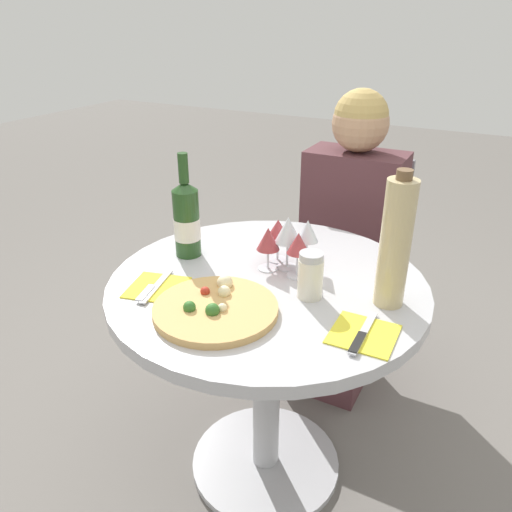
{
  "coord_description": "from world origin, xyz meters",
  "views": [
    {
      "loc": [
        0.55,
        -1.11,
        1.41
      ],
      "look_at": [
        -0.01,
        -0.06,
        0.83
      ],
      "focal_mm": 35.0,
      "sensor_mm": 36.0,
      "label": 1
    }
  ],
  "objects_px": {
    "pizza_large": "(216,308)",
    "tall_carafe": "(395,244)",
    "wine_bottle": "(187,219)",
    "seated_diner": "(344,255)",
    "chair_behind_diner": "(352,267)",
    "dining_table": "(267,329)"
  },
  "relations": [
    {
      "from": "seated_diner",
      "to": "pizza_large",
      "type": "bearing_deg",
      "value": 85.44
    },
    {
      "from": "pizza_large",
      "to": "wine_bottle",
      "type": "height_order",
      "value": "wine_bottle"
    },
    {
      "from": "dining_table",
      "to": "tall_carafe",
      "type": "bearing_deg",
      "value": 6.32
    },
    {
      "from": "chair_behind_diner",
      "to": "pizza_large",
      "type": "height_order",
      "value": "chair_behind_diner"
    },
    {
      "from": "pizza_large",
      "to": "wine_bottle",
      "type": "distance_m",
      "value": 0.37
    },
    {
      "from": "seated_diner",
      "to": "tall_carafe",
      "type": "distance_m",
      "value": 0.76
    },
    {
      "from": "wine_bottle",
      "to": "pizza_large",
      "type": "bearing_deg",
      "value": -44.18
    },
    {
      "from": "chair_behind_diner",
      "to": "wine_bottle",
      "type": "xyz_separation_m",
      "value": [
        -0.32,
        -0.73,
        0.42
      ]
    },
    {
      "from": "dining_table",
      "to": "chair_behind_diner",
      "type": "relative_size",
      "value": 1.01
    },
    {
      "from": "seated_diner",
      "to": "wine_bottle",
      "type": "bearing_deg",
      "value": 61.82
    },
    {
      "from": "pizza_large",
      "to": "tall_carafe",
      "type": "bearing_deg",
      "value": 33.49
    },
    {
      "from": "seated_diner",
      "to": "dining_table",
      "type": "bearing_deg",
      "value": 87.69
    },
    {
      "from": "pizza_large",
      "to": "seated_diner",
      "type": "bearing_deg",
      "value": 85.44
    },
    {
      "from": "dining_table",
      "to": "pizza_large",
      "type": "height_order",
      "value": "pizza_large"
    },
    {
      "from": "wine_bottle",
      "to": "tall_carafe",
      "type": "xyz_separation_m",
      "value": [
        0.63,
        0.0,
        0.05
      ]
    },
    {
      "from": "seated_diner",
      "to": "wine_bottle",
      "type": "distance_m",
      "value": 0.74
    },
    {
      "from": "pizza_large",
      "to": "dining_table",
      "type": "bearing_deg",
      "value": 78.81
    },
    {
      "from": "dining_table",
      "to": "chair_behind_diner",
      "type": "xyz_separation_m",
      "value": [
        0.03,
        0.77,
        -0.14
      ]
    },
    {
      "from": "wine_bottle",
      "to": "chair_behind_diner",
      "type": "bearing_deg",
      "value": 66.39
    },
    {
      "from": "dining_table",
      "to": "pizza_large",
      "type": "relative_size",
      "value": 2.84
    },
    {
      "from": "chair_behind_diner",
      "to": "seated_diner",
      "type": "distance_m",
      "value": 0.18
    },
    {
      "from": "tall_carafe",
      "to": "seated_diner",
      "type": "bearing_deg",
      "value": 117.34
    }
  ]
}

